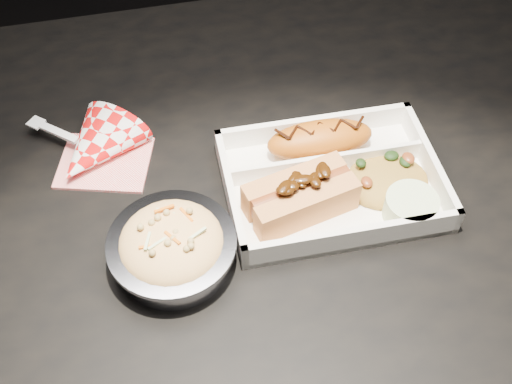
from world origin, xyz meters
TOP-DOWN VIEW (x-y plane):
  - dining_table at (0.00, 0.00)m, footprint 1.20×0.80m
  - food_tray at (0.10, -0.01)m, footprint 0.25×0.19m
  - fried_pastry at (0.10, 0.04)m, footprint 0.13×0.06m
  - hotdog at (0.06, -0.04)m, footprint 0.13×0.08m
  - fried_rice_mound at (0.17, -0.03)m, footprint 0.10×0.09m
  - cupcake_liner at (0.17, -0.08)m, footprint 0.06×0.06m
  - foil_coleslaw_cup at (-0.10, -0.07)m, footprint 0.14×0.14m
  - napkin_fork at (-0.17, 0.10)m, footprint 0.16×0.15m

SIDE VIEW (x-z plane):
  - dining_table at x=0.00m, z-range 0.28..1.03m
  - food_tray at x=0.10m, z-range 0.74..0.78m
  - napkin_fork at x=-0.17m, z-range 0.72..0.82m
  - cupcake_liner at x=0.17m, z-range 0.76..0.79m
  - fried_rice_mound at x=0.17m, z-range 0.76..0.79m
  - fried_pastry at x=0.10m, z-range 0.76..0.80m
  - foil_coleslaw_cup at x=-0.10m, z-range 0.75..0.81m
  - hotdog at x=0.06m, z-range 0.75..0.81m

